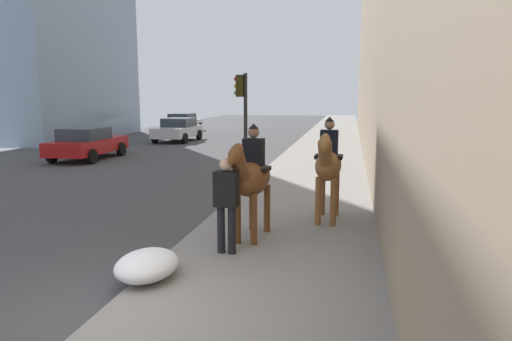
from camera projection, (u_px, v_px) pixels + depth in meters
The scene contains 9 objects.
sidewalk_slab at pixel (236, 335), 5.64m from camera, with size 120.00×3.75×0.12m, color gray.
mounted_horse_near at pixel (252, 177), 9.04m from camera, with size 2.15×0.71×2.24m.
mounted_horse_far at pixel (328, 164), 10.28m from camera, with size 2.15×0.62×2.30m.
pedestrian_greeting at pixel (226, 199), 8.21m from camera, with size 0.29×0.42×1.70m.
car_near_lane at pixel (87, 143), 21.12m from camera, with size 4.39×2.14×1.44m.
car_mid_lane at pixel (178, 129), 29.28m from camera, with size 4.24×2.15×1.44m.
car_far_lane at pixel (183, 122), 36.63m from camera, with size 4.25×2.05×1.44m.
traffic_light_near_curb at pixel (243, 110), 15.24m from camera, with size 0.20×0.44×3.57m.
snow_pile_near at pixel (147, 265), 7.19m from camera, with size 1.20×0.92×0.41m, color white.
Camera 1 is at (-5.10, -3.14, 2.91)m, focal length 33.04 mm.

